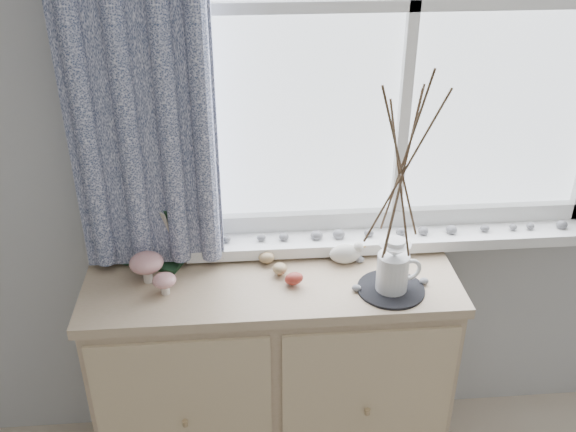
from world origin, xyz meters
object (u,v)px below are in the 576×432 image
object	(u,v)px
botanical_book	(140,236)
toadstool_cluster	(151,268)
twig_pitcher	(403,166)
sideboard	(273,377)

from	to	relation	value
botanical_book	toadstool_cluster	xyz separation A→B (m)	(0.04, -0.12, -0.05)
botanical_book	twig_pitcher	xyz separation A→B (m)	(0.79, -0.21, 0.32)
toadstool_cluster	botanical_book	bearing A→B (deg)	109.92
toadstool_cluster	twig_pitcher	size ratio (longest dim) A/B	0.22
botanical_book	twig_pitcher	distance (m)	0.88
botanical_book	toadstool_cluster	bearing A→B (deg)	-47.52
toadstool_cluster	twig_pitcher	distance (m)	0.84
botanical_book	twig_pitcher	bearing A→B (deg)	7.50
botanical_book	twig_pitcher	world-z (taller)	twig_pitcher
twig_pitcher	sideboard	bearing A→B (deg)	156.11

